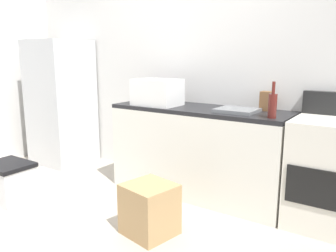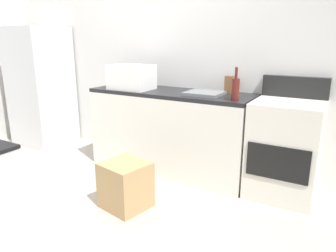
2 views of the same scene
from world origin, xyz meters
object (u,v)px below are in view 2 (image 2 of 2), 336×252
at_px(refrigerator, 41,87).
at_px(cardboard_box_large, 126,185).
at_px(coffee_mug, 133,80).
at_px(stove_oven, 285,148).
at_px(knife_block, 231,85).
at_px(microwave, 131,77).
at_px(wine_bottle, 235,88).

relative_size(refrigerator, cardboard_box_large, 3.88).
xyz_separation_m(refrigerator, coffee_mug, (1.40, 0.27, 0.15)).
distance_m(coffee_mug, cardboard_box_large, 1.56).
relative_size(coffee_mug, cardboard_box_large, 0.24).
distance_m(stove_oven, cardboard_box_large, 1.50).
height_order(refrigerator, cardboard_box_large, refrigerator).
distance_m(refrigerator, knife_block, 2.67).
height_order(microwave, knife_block, microwave).
height_order(microwave, coffee_mug, microwave).
distance_m(microwave, coffee_mug, 0.39).
distance_m(wine_bottle, knife_block, 0.40).
xyz_separation_m(microwave, knife_block, (1.05, 0.28, -0.05)).
height_order(refrigerator, coffee_mug, refrigerator).
relative_size(wine_bottle, cardboard_box_large, 0.73).
bearing_deg(wine_bottle, cardboard_box_large, -132.37).
bearing_deg(coffee_mug, knife_block, -1.76).
bearing_deg(stove_oven, knife_block, 164.31).
xyz_separation_m(knife_block, cardboard_box_large, (-0.53, -1.12, -0.78)).
height_order(coffee_mug, cardboard_box_large, coffee_mug).
bearing_deg(wine_bottle, coffee_mug, 164.50).
xyz_separation_m(stove_oven, microwave, (-1.67, -0.10, 0.57)).
relative_size(microwave, wine_bottle, 1.53).
xyz_separation_m(coffee_mug, knife_block, (1.26, -0.04, 0.04)).
relative_size(wine_bottle, coffee_mug, 3.00).
bearing_deg(knife_block, refrigerator, -175.12).
xyz_separation_m(refrigerator, microwave, (1.60, -0.05, 0.23)).
height_order(knife_block, cardboard_box_large, knife_block).
relative_size(wine_bottle, knife_block, 1.67).
bearing_deg(knife_block, coffee_mug, 178.24).
bearing_deg(knife_block, stove_oven, -15.69).
xyz_separation_m(stove_oven, knife_block, (-0.61, 0.17, 0.52)).
bearing_deg(microwave, refrigerator, 178.24).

